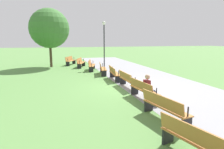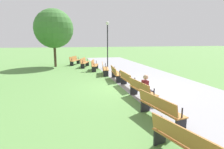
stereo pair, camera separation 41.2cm
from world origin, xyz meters
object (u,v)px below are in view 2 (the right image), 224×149
at_px(bench_0, 74,60).
at_px(bench_4, 115,73).
at_px(person_seated, 147,87).
at_px(tree_2, 54,29).
at_px(bench_5, 127,79).
at_px(bench_1, 84,62).
at_px(bench_2, 94,65).
at_px(bench_8, 188,144).
at_px(bench_3, 105,68).
at_px(bench_6, 141,90).
at_px(lamp_post, 107,36).
at_px(bench_7, 159,107).

distance_m(bench_0, bench_4, 9.06).
xyz_separation_m(person_seated, tree_2, (-12.43, -4.35, 3.07)).
distance_m(bench_5, tree_2, 11.30).
relative_size(bench_4, person_seated, 1.67).
relative_size(bench_1, bench_4, 1.01).
relative_size(bench_2, bench_8, 1.00).
relative_size(bench_0, bench_3, 0.98).
xyz_separation_m(bench_1, bench_4, (6.66, 1.43, 0.00)).
relative_size(bench_8, person_seated, 1.69).
xyz_separation_m(bench_1, bench_8, (15.69, 0.66, 0.00)).
bearing_deg(bench_1, bench_0, -138.69).
distance_m(bench_2, bench_8, 13.51).
relative_size(bench_3, bench_5, 1.03).
distance_m(bench_6, lamp_post, 10.42).
bearing_deg(bench_1, person_seated, 27.43).
bearing_deg(lamp_post, bench_3, -16.28).
bearing_deg(bench_0, bench_5, 36.48).
height_order(bench_2, bench_3, same).
bearing_deg(bench_3, bench_7, 9.74).
height_order(bench_1, bench_8, same).
height_order(bench_4, person_seated, person_seated).
distance_m(bench_8, lamp_post, 14.86).
height_order(bench_0, bench_5, same).
bearing_deg(tree_2, bench_6, 18.93).
bearing_deg(bench_0, tree_2, -35.75).
height_order(bench_0, lamp_post, lamp_post).
height_order(tree_2, lamp_post, tree_2).
bearing_deg(bench_2, bench_7, 17.04).
xyz_separation_m(bench_3, tree_2, (-5.41, -3.90, 3.23)).
relative_size(bench_0, bench_4, 0.99).
bearing_deg(person_seated, bench_3, 178.81).
bearing_deg(tree_2, bench_5, 23.32).
height_order(bench_6, lamp_post, lamp_post).
relative_size(bench_0, bench_2, 0.98).
distance_m(bench_1, bench_2, 2.27).
distance_m(bench_1, bench_7, 13.51).
bearing_deg(bench_0, person_seated, 34.58).
distance_m(bench_2, bench_5, 6.81).
relative_size(bench_6, person_seated, 1.67).
bearing_deg(person_seated, bench_8, -17.17).
height_order(bench_5, person_seated, person_seated).
distance_m(tree_2, lamp_post, 5.36).
bearing_deg(bench_5, bench_6, -2.42).
bearing_deg(person_seated, tree_2, -165.57).
relative_size(bench_0, bench_1, 0.99).
relative_size(bench_1, lamp_post, 0.47).
relative_size(bench_7, bench_8, 1.00).
height_order(bench_0, bench_2, same).
bearing_deg(bench_4, bench_3, -167.86).
relative_size(bench_2, bench_5, 1.03).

